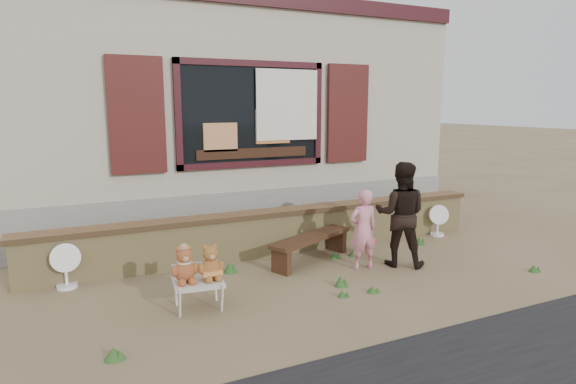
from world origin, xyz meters
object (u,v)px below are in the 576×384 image
adult (401,214)px  teddy_bear_left (184,264)px  bench (311,243)px  child (363,230)px  teddy_bear_right (210,261)px  folding_chair (198,283)px

adult → teddy_bear_left: bearing=44.0°
bench → teddy_bear_left: size_ratio=3.62×
child → adult: 0.58m
adult → bench: bearing=8.1°
teddy_bear_right → child: 2.25m
teddy_bear_left → folding_chair: bearing=0.0°
folding_chair → teddy_bear_right: size_ratio=1.44×
bench → teddy_bear_left: 2.20m
bench → folding_chair: bearing=-179.3°
folding_chair → child: (2.36, 0.33, 0.25)m
adult → teddy_bear_right: bearing=45.1°
folding_chair → teddy_bear_right: bearing=-0.0°
child → folding_chair: bearing=15.0°
teddy_bear_left → teddy_bear_right: 0.28m
folding_chair → teddy_bear_right: (0.14, -0.02, 0.23)m
bench → teddy_bear_left: (-2.01, -0.87, 0.25)m
teddy_bear_right → teddy_bear_left: bearing=-180.0°
folding_chair → teddy_bear_left: (-0.14, 0.02, 0.24)m
teddy_bear_right → child: size_ratio=0.36×
bench → teddy_bear_right: teddy_bear_right is taller
teddy_bear_right → adult: (2.77, 0.26, 0.20)m
teddy_bear_left → adult: (3.05, 0.23, 0.20)m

